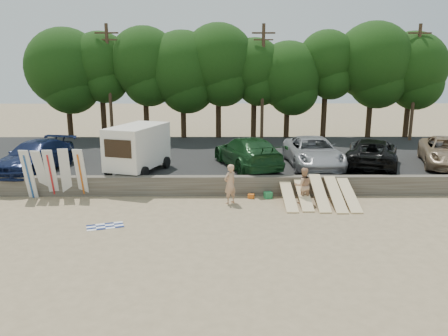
{
  "coord_description": "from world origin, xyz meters",
  "views": [
    {
      "loc": [
        -1.3,
        -18.78,
        6.53
      ],
      "look_at": [
        -1.13,
        3.0,
        1.43
      ],
      "focal_mm": 35.0,
      "sensor_mm": 36.0,
      "label": 1
    }
  ],
  "objects": [
    {
      "name": "surfboard_low_0",
      "position": [
        1.98,
        1.49,
        0.41
      ],
      "size": [
        0.56,
        2.92,
        0.82
      ],
      "primitive_type": "cube",
      "rotation": [
        0.25,
        0.0,
        0.0
      ],
      "color": "beige",
      "rests_on": "ground"
    },
    {
      "name": "car_4",
      "position": [
        12.24,
        6.56,
        1.55
      ],
      "size": [
        4.63,
        6.72,
        1.71
      ],
      "primitive_type": "imported",
      "rotation": [
        0.0,
        0.0,
        -0.32
      ],
      "color": "#967C5F",
      "rests_on": "parking_lot"
    },
    {
      "name": "beach_towel",
      "position": [
        -6.14,
        -1.55,
        0.01
      ],
      "size": [
        1.9,
        1.9,
        0.0
      ],
      "primitive_type": "plane",
      "rotation": [
        0.0,
        0.0,
        0.32
      ],
      "color": "white",
      "rests_on": "ground"
    },
    {
      "name": "car_3",
      "position": [
        7.66,
        6.49,
        1.53
      ],
      "size": [
        4.71,
        6.59,
        1.67
      ],
      "primitive_type": "imported",
      "rotation": [
        0.0,
        0.0,
        2.78
      ],
      "color": "black",
      "rests_on": "parking_lot"
    },
    {
      "name": "beachgoer_b",
      "position": [
        2.69,
        1.55,
        0.89
      ],
      "size": [
        0.91,
        0.73,
        1.78
      ],
      "primitive_type": "imported",
      "rotation": [
        0.0,
        0.0,
        3.21
      ],
      "color": "tan",
      "rests_on": "ground"
    },
    {
      "name": "car_0",
      "position": [
        -11.82,
        5.5,
        1.55
      ],
      "size": [
        3.49,
        6.2,
        1.7
      ],
      "primitive_type": "imported",
      "rotation": [
        0.0,
        0.0,
        -0.2
      ],
      "color": "#121C41",
      "rests_on": "parking_lot"
    },
    {
      "name": "surfboard_low_2",
      "position": [
        3.47,
        1.38,
        0.58
      ],
      "size": [
        0.56,
        2.82,
        1.16
      ],
      "primitive_type": "cube",
      "rotation": [
        0.37,
        0.0,
        0.0
      ],
      "color": "beige",
      "rests_on": "ground"
    },
    {
      "name": "gear_bag",
      "position": [
        0.24,
        2.4,
        0.11
      ],
      "size": [
        0.36,
        0.32,
        0.22
      ],
      "primitive_type": "cube",
      "rotation": [
        0.0,
        0.0,
        -0.28
      ],
      "color": "orange",
      "rests_on": "ground"
    },
    {
      "name": "surfboard_low_1",
      "position": [
        2.72,
        1.57,
        0.48
      ],
      "size": [
        0.56,
        2.88,
        0.97
      ],
      "primitive_type": "cube",
      "rotation": [
        0.3,
        0.0,
        0.0
      ],
      "color": "beige",
      "rests_on": "ground"
    },
    {
      "name": "cooler",
      "position": [
        1.1,
        2.4,
        0.16
      ],
      "size": [
        0.44,
        0.39,
        0.32
      ],
      "primitive_type": "cube",
      "rotation": [
        0.0,
        0.0,
        0.26
      ],
      "color": "#27914F",
      "rests_on": "ground"
    },
    {
      "name": "beachgoer_a",
      "position": [
        -0.86,
        1.57,
        0.98
      ],
      "size": [
        0.84,
        0.83,
        1.95
      ],
      "primitive_type": "imported",
      "rotation": [
        0.0,
        0.0,
        3.89
      ],
      "color": "tan",
      "rests_on": "ground"
    },
    {
      "name": "ground",
      "position": [
        0.0,
        0.0,
        0.0
      ],
      "size": [
        120.0,
        120.0,
        0.0
      ],
      "primitive_type": "plane",
      "color": "tan",
      "rests_on": "ground"
    },
    {
      "name": "surfboard_upright_1",
      "position": [
        -10.34,
        2.59,
        1.25
      ],
      "size": [
        0.63,
        0.9,
        2.5
      ],
      "primitive_type": "cube",
      "rotation": [
        0.3,
        0.0,
        -0.17
      ],
      "color": "silver",
      "rests_on": "ground"
    },
    {
      "name": "surfboard_upright_4",
      "position": [
        -8.34,
        2.57,
        1.28
      ],
      "size": [
        0.56,
        0.66,
        2.55
      ],
      "primitive_type": "cube",
      "rotation": [
        0.21,
        0.0,
        -0.09
      ],
      "color": "silver",
      "rests_on": "ground"
    },
    {
      "name": "surfboard_upright_0",
      "position": [
        -10.87,
        2.35,
        1.28
      ],
      "size": [
        0.58,
        0.66,
        2.56
      ],
      "primitive_type": "cube",
      "rotation": [
        0.21,
        0.0,
        -0.14
      ],
      "color": "silver",
      "rests_on": "ground"
    },
    {
      "name": "surfboard_low_3",
      "position": [
        4.22,
        1.31,
        0.53
      ],
      "size": [
        0.56,
        2.85,
        1.07
      ],
      "primitive_type": "cube",
      "rotation": [
        0.34,
        0.0,
        0.0
      ],
      "color": "beige",
      "rests_on": "ground"
    },
    {
      "name": "surfboard_low_4",
      "position": [
        4.89,
        1.37,
        0.49
      ],
      "size": [
        0.56,
        2.88,
        0.97
      ],
      "primitive_type": "cube",
      "rotation": [
        0.31,
        0.0,
        0.0
      ],
      "color": "beige",
      "rests_on": "ground"
    },
    {
      "name": "car_2",
      "position": [
        4.19,
        6.55,
        1.56
      ],
      "size": [
        2.95,
        6.24,
        1.72
      ],
      "primitive_type": "imported",
      "rotation": [
        0.0,
        0.0,
        0.01
      ],
      "color": "#A0A0A5",
      "rests_on": "parking_lot"
    },
    {
      "name": "utility_poles",
      "position": [
        2.0,
        16.0,
        5.43
      ],
      "size": [
        25.8,
        0.26,
        9.0
      ],
      "color": "#473321",
      "rests_on": "parking_lot"
    },
    {
      "name": "seawall",
      "position": [
        0.0,
        3.0,
        0.5
      ],
      "size": [
        44.0,
        0.5,
        1.0
      ],
      "primitive_type": "cube",
      "color": "#6B6356",
      "rests_on": "ground"
    },
    {
      "name": "car_1",
      "position": [
        0.26,
        6.28,
        1.6
      ],
      "size": [
        4.34,
        6.71,
        1.81
      ],
      "primitive_type": "imported",
      "rotation": [
        0.0,
        0.0,
        3.46
      ],
      "color": "#163E1C",
      "rests_on": "parking_lot"
    },
    {
      "name": "surfboard_upright_2",
      "position": [
        -9.83,
        2.54,
        1.27
      ],
      "size": [
        0.52,
        0.7,
        2.54
      ],
      "primitive_type": "cube",
      "rotation": [
        0.24,
        0.0,
        0.03
      ],
      "color": "silver",
      "rests_on": "ground"
    },
    {
      "name": "treeline",
      "position": [
        -0.31,
        17.6,
        6.58
      ],
      "size": [
        34.2,
        6.39,
        9.39
      ],
      "color": "#382616",
      "rests_on": "parking_lot"
    },
    {
      "name": "box_trailer",
      "position": [
        -5.93,
        5.19,
        2.18
      ],
      "size": [
        3.31,
        4.57,
        2.63
      ],
      "rotation": [
        0.0,
        0.0,
        -0.32
      ],
      "color": "white",
      "rests_on": "parking_lot"
    },
    {
      "name": "surfboard_upright_3",
      "position": [
        -9.13,
        2.61,
        1.28
      ],
      "size": [
        0.56,
        0.59,
        2.57
      ],
      "primitive_type": "cube",
      "rotation": [
        0.18,
        0.0,
        0.13
      ],
      "color": "silver",
      "rests_on": "ground"
    },
    {
      "name": "parking_lot",
      "position": [
        0.0,
        10.5,
        0.35
      ],
      "size": [
        44.0,
        14.5,
        0.7
      ],
      "primitive_type": "cube",
      "color": "#282828",
      "rests_on": "ground"
    }
  ]
}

